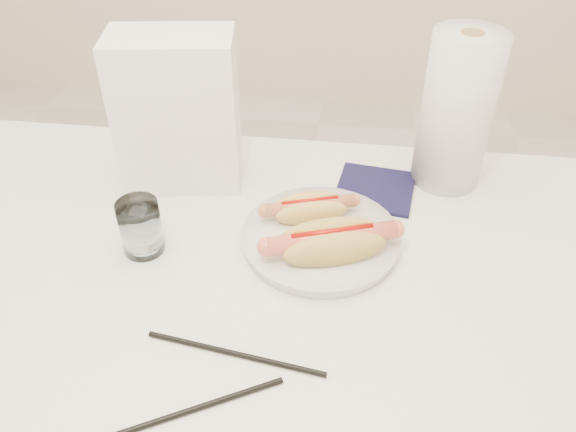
# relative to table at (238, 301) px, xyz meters

# --- Properties ---
(table) EXTENTS (1.20, 0.80, 0.75)m
(table) POSITION_rel_table_xyz_m (0.00, 0.00, 0.00)
(table) COLOR white
(table) RESTS_ON ground
(plate) EXTENTS (0.26, 0.26, 0.02)m
(plate) POSITION_rel_table_xyz_m (0.12, 0.08, 0.07)
(plate) COLOR white
(plate) RESTS_ON table
(hotdog_left) EXTENTS (0.15, 0.09, 0.04)m
(hotdog_left) POSITION_rel_table_xyz_m (0.10, 0.13, 0.10)
(hotdog_left) COLOR #E0B459
(hotdog_left) RESTS_ON plate
(hotdog_right) EXTENTS (0.20, 0.12, 0.05)m
(hotdog_right) POSITION_rel_table_xyz_m (0.14, 0.04, 0.11)
(hotdog_right) COLOR tan
(hotdog_right) RESTS_ON plate
(water_glass) EXTENTS (0.07, 0.07, 0.09)m
(water_glass) POSITION_rel_table_xyz_m (-0.16, 0.04, 0.10)
(water_glass) COLOR silver
(water_glass) RESTS_ON table
(chopstick_near) EXTENTS (0.22, 0.13, 0.01)m
(chopstick_near) POSITION_rel_table_xyz_m (-0.01, -0.24, 0.06)
(chopstick_near) COLOR black
(chopstick_near) RESTS_ON table
(chopstick_far) EXTENTS (0.25, 0.04, 0.01)m
(chopstick_far) POSITION_rel_table_xyz_m (0.03, -0.15, 0.06)
(chopstick_far) COLOR black
(chopstick_far) RESTS_ON table
(napkin_box) EXTENTS (0.22, 0.14, 0.27)m
(napkin_box) POSITION_rel_table_xyz_m (-0.14, 0.24, 0.20)
(napkin_box) COLOR white
(napkin_box) RESTS_ON table
(navy_napkin) EXTENTS (0.15, 0.15, 0.01)m
(navy_napkin) POSITION_rel_table_xyz_m (0.21, 0.24, 0.06)
(navy_napkin) COLOR #121034
(navy_napkin) RESTS_ON table
(paper_towel_roll) EXTENTS (0.16, 0.16, 0.28)m
(paper_towel_roll) POSITION_rel_table_xyz_m (0.33, 0.30, 0.20)
(paper_towel_roll) COLOR silver
(paper_towel_roll) RESTS_ON table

